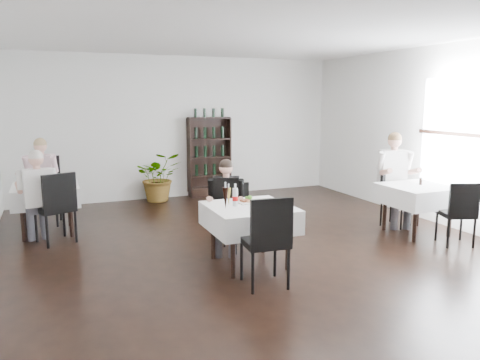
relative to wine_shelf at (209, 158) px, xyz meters
The scene contains 24 objects.
room_shell 4.40m from the wine_shelf, 97.92° to the right, with size 9.00×9.00×9.00m.
window_right 5.23m from the wine_shelf, 56.29° to the right, with size 0.06×2.30×1.85m.
wine_shelf is the anchor object (origin of this frame).
main_table 4.41m from the wine_shelf, 101.78° to the right, with size 1.03×1.03×0.77m.
left_table 3.77m from the wine_shelf, 151.20° to the right, with size 0.98×0.98×0.77m.
right_table 4.54m from the wine_shelf, 62.38° to the right, with size 0.98×0.98×0.77m.
potted_tree 1.19m from the wine_shelf, behind, with size 0.92×0.80×1.03m, color #2D5A1F.
main_chair_far 3.71m from the wine_shelf, 101.89° to the right, with size 0.45×0.46×0.92m.
main_chair_near 5.20m from the wine_shelf, 101.27° to the right, with size 0.52×0.53×1.06m.
left_chair_far 3.53m from the wine_shelf, 161.42° to the right, with size 0.59×0.59×1.14m.
left_chair_near 4.01m from the wine_shelf, 142.07° to the right, with size 0.63×0.63×1.06m.
right_chair_far 4.05m from the wine_shelf, 58.89° to the right, with size 0.54×0.54×0.90m.
right_chair_near 5.24m from the wine_shelf, 65.20° to the right, with size 0.55×0.56×0.95m.
diner_main 3.86m from the wine_shelf, 104.97° to the right, with size 0.57×0.61×1.30m.
diner_left_far 3.57m from the wine_shelf, 161.02° to the right, with size 0.64×0.67×1.46m.
diner_left_near 4.17m from the wine_shelf, 144.65° to the right, with size 0.57×0.59×1.40m.
diner_right_far 4.04m from the wine_shelf, 58.37° to the right, with size 0.65×0.69×1.56m.
plate_far 4.20m from the wine_shelf, 101.62° to the right, with size 0.29×0.29×0.08m.
plate_near 4.60m from the wine_shelf, 100.08° to the right, with size 0.36×0.36×0.08m.
pilsner_dark 4.53m from the wine_shelf, 105.85° to the right, with size 0.08×0.08×0.34m.
pilsner_lager 4.32m from the wine_shelf, 105.11° to the right, with size 0.06×0.06×0.28m.
coke_bottle 4.39m from the wine_shelf, 104.09° to the right, with size 0.07×0.07×0.29m.
napkin_cutlery 4.53m from the wine_shelf, 97.85° to the right, with size 0.19×0.17×0.02m.
pepper_mill 4.53m from the wine_shelf, 61.20° to the right, with size 0.04×0.04×0.11m, color black.
Camera 1 is at (-2.57, -5.30, 2.10)m, focal length 35.00 mm.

